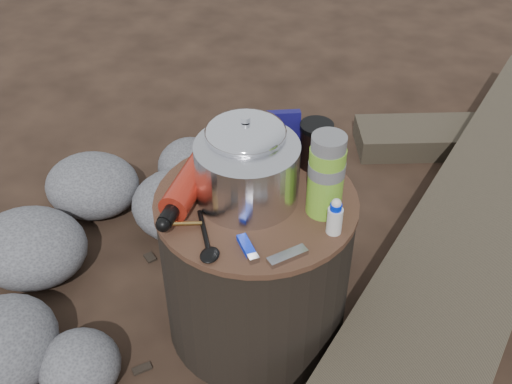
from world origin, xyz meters
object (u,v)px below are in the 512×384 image
(fuel_bottle, at_px, (191,181))
(stump, at_px, (256,265))
(log_main, at_px, (477,233))
(camping_pot, at_px, (246,154))
(thermos, at_px, (326,176))
(travel_mug, at_px, (316,145))

(fuel_bottle, bearing_deg, stump, 8.29)
(log_main, bearing_deg, camping_pot, -132.32)
(camping_pot, bearing_deg, fuel_bottle, -150.80)
(log_main, bearing_deg, fuel_bottle, -132.82)
(thermos, bearing_deg, log_main, 45.93)
(camping_pot, xyz_separation_m, thermos, (0.20, -0.04, 0.01))
(stump, bearing_deg, fuel_bottle, -173.08)
(travel_mug, bearing_deg, thermos, -71.47)
(thermos, bearing_deg, stump, -177.88)
(fuel_bottle, relative_size, thermos, 1.42)
(stump, xyz_separation_m, thermos, (0.16, 0.01, 0.33))
(stump, height_order, fuel_bottle, fuel_bottle)
(log_main, distance_m, travel_mug, 0.70)
(stump, distance_m, fuel_bottle, 0.31)
(stump, height_order, thermos, thermos)
(camping_pot, xyz_separation_m, travel_mug, (0.15, 0.13, -0.03))
(stump, bearing_deg, thermos, 2.12)
(thermos, bearing_deg, camping_pot, 168.34)
(stump, relative_size, thermos, 2.38)
(stump, xyz_separation_m, fuel_bottle, (-0.16, -0.02, 0.26))
(stump, xyz_separation_m, log_main, (0.59, 0.45, -0.14))
(log_main, height_order, fuel_bottle, fuel_bottle)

